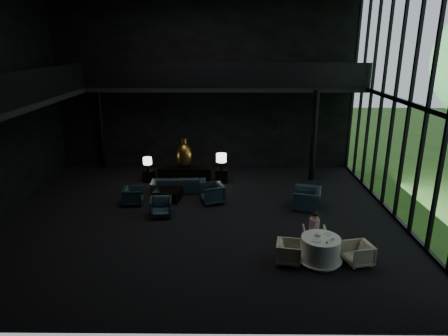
{
  "coord_description": "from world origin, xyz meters",
  "views": [
    {
      "loc": [
        1.05,
        -12.98,
        5.89
      ],
      "look_at": [
        0.92,
        0.5,
        1.64
      ],
      "focal_mm": 32.0,
      "sensor_mm": 36.0,
      "label": 1
    }
  ],
  "objects_px": {
    "dining_chair_north": "(314,238)",
    "lounge_armchair_west": "(133,196)",
    "side_table_right": "(221,175)",
    "sofa": "(179,181)",
    "console": "(185,175)",
    "table_lamp_left": "(147,161)",
    "dining_chair_west": "(289,252)",
    "dining_table": "(320,251)",
    "side_table_left": "(149,176)",
    "table_lamp_right": "(221,159)",
    "dining_chair_east": "(358,254)",
    "lounge_armchair_east": "(212,192)",
    "coffee_table": "(168,194)",
    "child": "(315,222)",
    "bronze_urn": "(184,155)",
    "window_armchair": "(307,195)",
    "lounge_armchair_south": "(161,207)"
  },
  "relations": [
    {
      "from": "dining_table",
      "to": "side_table_left",
      "type": "bearing_deg",
      "value": 131.77
    },
    {
      "from": "console",
      "to": "lounge_armchair_south",
      "type": "distance_m",
      "value": 3.5
    },
    {
      "from": "table_lamp_left",
      "to": "child",
      "type": "relative_size",
      "value": 0.97
    },
    {
      "from": "table_lamp_right",
      "to": "dining_chair_west",
      "type": "bearing_deg",
      "value": -73.28
    },
    {
      "from": "side_table_right",
      "to": "table_lamp_right",
      "type": "relative_size",
      "value": 0.8
    },
    {
      "from": "dining_chair_east",
      "to": "child",
      "type": "xyz_separation_m",
      "value": [
        -1.02,
        1.06,
        0.46
      ]
    },
    {
      "from": "bronze_urn",
      "to": "lounge_armchair_east",
      "type": "distance_m",
      "value": 2.8
    },
    {
      "from": "console",
      "to": "bronze_urn",
      "type": "height_order",
      "value": "bronze_urn"
    },
    {
      "from": "console",
      "to": "sofa",
      "type": "distance_m",
      "value": 1.01
    },
    {
      "from": "console",
      "to": "table_lamp_right",
      "type": "xyz_separation_m",
      "value": [
        1.6,
        0.06,
        0.75
      ]
    },
    {
      "from": "side_table_right",
      "to": "lounge_armchair_east",
      "type": "height_order",
      "value": "lounge_armchair_east"
    },
    {
      "from": "table_lamp_left",
      "to": "dining_chair_west",
      "type": "height_order",
      "value": "table_lamp_left"
    },
    {
      "from": "side_table_left",
      "to": "dining_chair_east",
      "type": "height_order",
      "value": "dining_chair_east"
    },
    {
      "from": "table_lamp_right",
      "to": "dining_chair_east",
      "type": "xyz_separation_m",
      "value": [
        3.9,
        -6.66,
        -0.81
      ]
    },
    {
      "from": "dining_chair_east",
      "to": "side_table_left",
      "type": "bearing_deg",
      "value": -146.26
    },
    {
      "from": "bronze_urn",
      "to": "child",
      "type": "bearing_deg",
      "value": -51.76
    },
    {
      "from": "bronze_urn",
      "to": "child",
      "type": "xyz_separation_m",
      "value": [
        4.48,
        -5.68,
        -0.5
      ]
    },
    {
      "from": "table_lamp_left",
      "to": "lounge_armchair_east",
      "type": "xyz_separation_m",
      "value": [
        2.88,
        -2.27,
        -0.53
      ]
    },
    {
      "from": "bronze_urn",
      "to": "side_table_right",
      "type": "distance_m",
      "value": 1.87
    },
    {
      "from": "coffee_table",
      "to": "dining_chair_west",
      "type": "distance_m",
      "value": 6.16
    },
    {
      "from": "table_lamp_right",
      "to": "dining_chair_east",
      "type": "bearing_deg",
      "value": -59.67
    },
    {
      "from": "lounge_armchair_east",
      "to": "table_lamp_right",
      "type": "bearing_deg",
      "value": 154.68
    },
    {
      "from": "sofa",
      "to": "lounge_armchair_east",
      "type": "height_order",
      "value": "sofa"
    },
    {
      "from": "table_lamp_right",
      "to": "child",
      "type": "relative_size",
      "value": 1.14
    },
    {
      "from": "console",
      "to": "dining_chair_east",
      "type": "height_order",
      "value": "console"
    },
    {
      "from": "lounge_armchair_south",
      "to": "dining_table",
      "type": "xyz_separation_m",
      "value": [
        4.93,
        -3.05,
        -0.04
      ]
    },
    {
      "from": "side_table_right",
      "to": "dining_chair_north",
      "type": "xyz_separation_m",
      "value": [
        2.87,
        -5.92,
        0.02
      ]
    },
    {
      "from": "coffee_table",
      "to": "dining_table",
      "type": "height_order",
      "value": "dining_table"
    },
    {
      "from": "side_table_right",
      "to": "lounge_armchair_west",
      "type": "bearing_deg",
      "value": -141.54
    },
    {
      "from": "lounge_armchair_south",
      "to": "window_armchair",
      "type": "bearing_deg",
      "value": 3.19
    },
    {
      "from": "coffee_table",
      "to": "lounge_armchair_east",
      "type": "bearing_deg",
      "value": -10.21
    },
    {
      "from": "dining_chair_north",
      "to": "lounge_armchair_west",
      "type": "bearing_deg",
      "value": -23.83
    },
    {
      "from": "table_lamp_left",
      "to": "dining_chair_north",
      "type": "bearing_deg",
      "value": -43.4
    },
    {
      "from": "table_lamp_left",
      "to": "coffee_table",
      "type": "height_order",
      "value": "table_lamp_left"
    },
    {
      "from": "lounge_armchair_west",
      "to": "table_lamp_right",
      "type": "bearing_deg",
      "value": -58.03
    },
    {
      "from": "sofa",
      "to": "dining_table",
      "type": "height_order",
      "value": "sofa"
    },
    {
      "from": "sofa",
      "to": "dining_table",
      "type": "relative_size",
      "value": 1.96
    },
    {
      "from": "side_table_right",
      "to": "sofa",
      "type": "relative_size",
      "value": 0.24
    },
    {
      "from": "dining_chair_east",
      "to": "lounge_armchair_west",
      "type": "bearing_deg",
      "value": -132.55
    },
    {
      "from": "table_lamp_right",
      "to": "sofa",
      "type": "distance_m",
      "value": 2.14
    },
    {
      "from": "dining_chair_west",
      "to": "coffee_table",
      "type": "bearing_deg",
      "value": 51.36
    },
    {
      "from": "lounge_armchair_west",
      "to": "dining_chair_east",
      "type": "relative_size",
      "value": 1.11
    },
    {
      "from": "dining_table",
      "to": "table_lamp_right",
      "type": "bearing_deg",
      "value": 113.5
    },
    {
      "from": "lounge_armchair_east",
      "to": "lounge_armchair_south",
      "type": "xyz_separation_m",
      "value": [
        -1.76,
        -1.26,
        -0.07
      ]
    },
    {
      "from": "dining_table",
      "to": "lounge_armchair_west",
      "type": "bearing_deg",
      "value": 146.15
    },
    {
      "from": "console",
      "to": "lounge_armchair_west",
      "type": "height_order",
      "value": "console"
    },
    {
      "from": "sofa",
      "to": "window_armchair",
      "type": "xyz_separation_m",
      "value": [
        4.96,
        -1.66,
        0.03
      ]
    },
    {
      "from": "sofa",
      "to": "lounge_armchair_west",
      "type": "distance_m",
      "value": 2.09
    },
    {
      "from": "lounge_armchair_east",
      "to": "dining_chair_east",
      "type": "height_order",
      "value": "lounge_armchair_east"
    },
    {
      "from": "coffee_table",
      "to": "child",
      "type": "bearing_deg",
      "value": -36.5
    }
  ]
}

